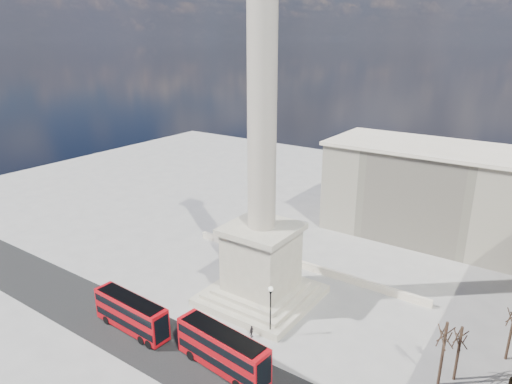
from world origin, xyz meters
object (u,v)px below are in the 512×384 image
object	(u,v)px
nelsons_column	(262,211)
red_bus_a	(132,314)
victorian_lamp	(270,308)
pedestrian_crossing	(252,331)
red_bus_b	(223,350)

from	to	relation	value
nelsons_column	red_bus_a	bearing A→B (deg)	-120.73
red_bus_a	victorian_lamp	size ratio (longest dim) A/B	1.62
nelsons_column	pedestrian_crossing	distance (m)	14.93
red_bus_b	victorian_lamp	distance (m)	7.92
nelsons_column	red_bus_a	size ratio (longest dim) A/B	4.53
nelsons_column	victorian_lamp	distance (m)	12.35
nelsons_column	red_bus_a	world-z (taller)	nelsons_column
pedestrian_crossing	nelsons_column	bearing A→B (deg)	21.41
red_bus_b	pedestrian_crossing	xyz separation A→B (m)	(-0.78, 6.36, -1.68)
nelsons_column	pedestrian_crossing	bearing A→B (deg)	-63.53
victorian_lamp	pedestrian_crossing	distance (m)	3.92
nelsons_column	victorian_lamp	xyz separation A→B (m)	(5.64, -6.41, -8.92)
nelsons_column	victorian_lamp	bearing A→B (deg)	-48.67
pedestrian_crossing	red_bus_b	bearing A→B (deg)	-178.06
red_bus_b	victorian_lamp	world-z (taller)	victorian_lamp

